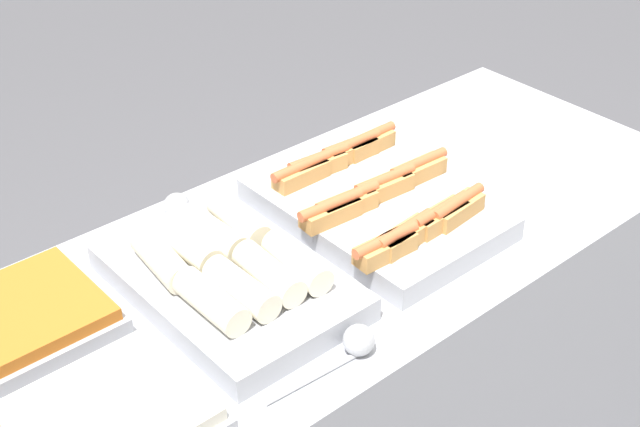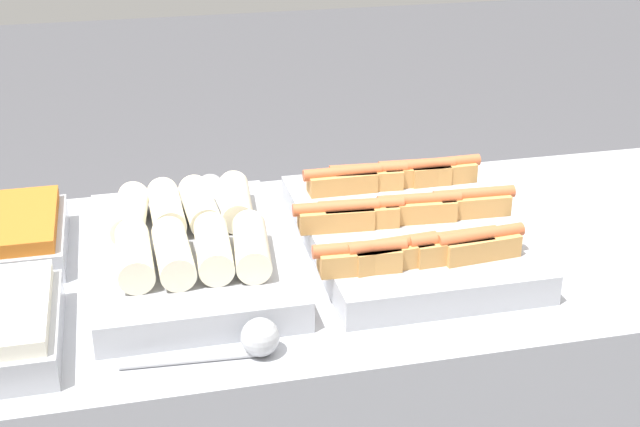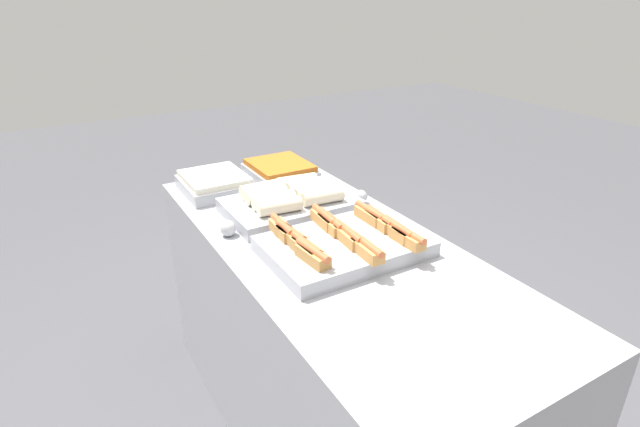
{
  "view_description": "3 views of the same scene",
  "coord_description": "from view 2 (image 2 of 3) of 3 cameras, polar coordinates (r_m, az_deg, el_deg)",
  "views": [
    {
      "loc": [
        -1.01,
        -1.09,
        1.91
      ],
      "look_at": [
        -0.07,
        0.0,
        0.95
      ],
      "focal_mm": 50.0,
      "sensor_mm": 36.0,
      "label": 1
    },
    {
      "loc": [
        -0.38,
        -1.33,
        1.57
      ],
      "look_at": [
        -0.07,
        0.0,
        0.95
      ],
      "focal_mm": 50.0,
      "sensor_mm": 36.0,
      "label": 2
    },
    {
      "loc": [
        1.25,
        -0.77,
        1.64
      ],
      "look_at": [
        -0.07,
        0.0,
        0.95
      ],
      "focal_mm": 28.0,
      "sensor_mm": 36.0,
      "label": 3
    }
  ],
  "objects": [
    {
      "name": "serving_spoon_far",
      "position": [
        1.75,
        -7.34,
        1.53
      ],
      "size": [
        0.22,
        0.06,
        0.06
      ],
      "color": "#B2B5BA",
      "rests_on": "counter"
    },
    {
      "name": "tray_hotdogs",
      "position": [
        1.56,
        5.43,
        -0.86
      ],
      "size": [
        0.4,
        0.5,
        0.1
      ],
      "color": "#A8AAB2",
      "rests_on": "counter"
    },
    {
      "name": "tray_wraps",
      "position": [
        1.49,
        -8.35,
        -2.13
      ],
      "size": [
        0.32,
        0.48,
        0.1
      ],
      "color": "#A8AAB2",
      "rests_on": "counter"
    },
    {
      "name": "serving_spoon_near",
      "position": [
        1.27,
        -4.31,
        -8.04
      ],
      "size": [
        0.22,
        0.06,
        0.06
      ],
      "color": "#B2B5BA",
      "rests_on": "counter"
    }
  ]
}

